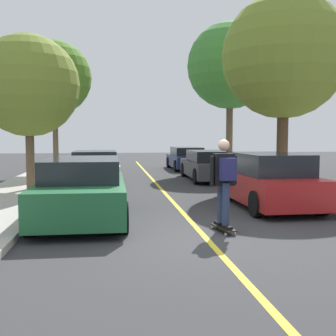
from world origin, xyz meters
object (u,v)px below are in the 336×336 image
parked_car_right_far (186,158)px  street_tree_right_nearest (284,57)px  parked_car_right_near (209,165)px  street_tree_right_near (230,66)px  street_tree_left_nearest (28,86)px  parked_car_right_nearest (268,181)px  street_tree_left_near (54,78)px  skateboarder (224,178)px  parked_car_left_nearest (83,189)px  parked_car_left_near (95,168)px  skateboard (223,227)px

parked_car_right_far → street_tree_right_nearest: (2.05, -8.84, 4.18)m
parked_car_right_near → street_tree_right_near: bearing=63.2°
street_tree_left_nearest → parked_car_right_near: bearing=26.1°
parked_car_right_nearest → parked_car_right_far: parked_car_right_nearest is taller
parked_car_right_near → parked_car_right_nearest: bearing=-90.0°
street_tree_left_nearest → street_tree_left_near: street_tree_left_near is taller
street_tree_right_nearest → skateboarder: size_ratio=3.95×
parked_car_left_nearest → street_tree_left_near: bearing=100.4°
parked_car_left_near → street_tree_left_near: size_ratio=0.66×
parked_car_left_nearest → street_tree_right_nearest: size_ratio=0.65×
parked_car_left_near → parked_car_right_nearest: parked_car_right_nearest is taller
street_tree_left_near → street_tree_right_near: 9.09m
parked_car_left_near → street_tree_left_nearest: bearing=-131.2°
street_tree_left_near → street_tree_right_nearest: (8.98, -6.10, 0.10)m
parked_car_right_nearest → street_tree_right_nearest: 6.04m
skateboard → parked_car_left_near: bearing=108.4°
parked_car_left_nearest → skateboarder: (2.91, -1.74, 0.40)m
parked_car_left_near → street_tree_right_near: street_tree_right_near is taller
parked_car_right_nearest → parked_car_right_near: size_ratio=0.92×
parked_car_right_far → street_tree_left_near: bearing=-158.5°
street_tree_right_near → parked_car_left_near: bearing=-143.6°
street_tree_left_near → skateboard: 14.50m
parked_car_right_nearest → skateboard: 3.47m
skateboard → parked_car_left_nearest: bearing=149.5°
parked_car_left_nearest → street_tree_left_nearest: (-2.05, 4.70, 2.88)m
parked_car_right_nearest → skateboarder: skateboarder is taller
parked_car_left_near → skateboarder: 9.26m
parked_car_left_nearest → street_tree_left_nearest: size_ratio=0.88×
parked_car_left_nearest → parked_car_right_nearest: bearing=12.3°
parked_car_right_far → skateboarder: (-1.98, -15.59, 0.47)m
parked_car_left_nearest → parked_car_right_near: 9.45m
parked_car_left_nearest → skateboard: bearing=-30.5°
parked_car_right_near → street_tree_right_near: (2.05, 4.05, 5.00)m
street_tree_right_near → skateboard: (-4.03, -13.85, -5.55)m
parked_car_left_nearest → street_tree_left_nearest: street_tree_left_nearest is taller
parked_car_right_near → parked_car_left_near: bearing=-167.8°
street_tree_left_near → skateboarder: bearing=-68.9°
parked_car_right_nearest → street_tree_left_near: street_tree_left_near is taller
parked_car_right_far → parked_car_right_near: bearing=-90.0°
skateboarder → parked_car_right_far: bearing=82.8°
parked_car_right_near → skateboard: bearing=-101.4°
street_tree_left_near → skateboarder: (4.96, -12.85, -3.61)m
parked_car_right_near → street_tree_right_nearest: 5.58m
street_tree_right_near → skateboarder: bearing=-106.2°
parked_car_right_far → street_tree_left_nearest: 11.85m
skateboard → skateboarder: size_ratio=0.49×
parked_car_right_nearest → skateboarder: size_ratio=2.44×
parked_car_left_nearest → skateboard: (2.90, -1.71, -0.61)m
parked_car_right_far → parked_car_left_near: bearing=-125.7°
street_tree_left_nearest → skateboarder: (4.96, -6.44, -2.48)m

